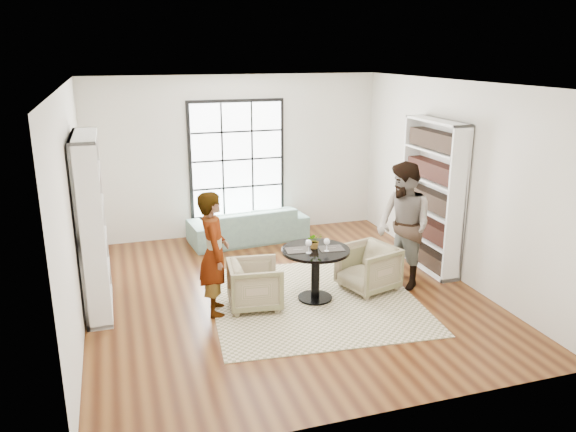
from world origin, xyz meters
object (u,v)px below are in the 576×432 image
object	(u,v)px
wine_glass_left	(309,243)
person_right	(404,226)
flower_centerpiece	(315,240)
armchair_right	(368,268)
wine_glass_right	(327,242)
pedestal_table	(316,263)
person_left	(214,254)
armchair_left	(255,285)
sofa	(248,225)

from	to	relation	value
wine_glass_left	person_right	bearing A→B (deg)	8.03
person_right	flower_centerpiece	size ratio (longest dim) A/B	8.14
armchair_right	wine_glass_left	world-z (taller)	wine_glass_left
wine_glass_left	wine_glass_right	world-z (taller)	wine_glass_left
armchair_right	pedestal_table	bearing A→B (deg)	-99.85
flower_centerpiece	person_left	bearing A→B (deg)	-179.76
pedestal_table	wine_glass_right	bearing A→B (deg)	-49.43
armchair_left	person_left	distance (m)	0.75
armchair_left	armchair_right	bearing A→B (deg)	-81.17
sofa	wine_glass_left	size ratio (longest dim) A/B	11.12
pedestal_table	armchair_right	bearing A→B (deg)	6.53
wine_glass_right	armchair_right	bearing A→B (deg)	16.95
pedestal_table	wine_glass_left	world-z (taller)	wine_glass_left
person_left	armchair_right	bearing A→B (deg)	-82.50
person_left	wine_glass_left	distance (m)	1.28
pedestal_table	armchair_right	xyz separation A→B (m)	(0.86, 0.10, -0.21)
armchair_left	armchair_right	distance (m)	1.74
armchair_right	person_right	size ratio (longest dim) A/B	0.40
pedestal_table	sofa	world-z (taller)	pedestal_table
person_right	flower_centerpiece	bearing A→B (deg)	-96.49
sofa	person_left	size ratio (longest dim) A/B	1.28
armchair_left	flower_centerpiece	size ratio (longest dim) A/B	3.12
armchair_left	pedestal_table	bearing A→B (deg)	-85.39
armchair_left	armchair_right	size ratio (longest dim) A/B	0.96
wine_glass_right	flower_centerpiece	xyz separation A→B (m)	(-0.11, 0.17, -0.02)
sofa	armchair_right	world-z (taller)	armchair_right
armchair_left	wine_glass_left	size ratio (longest dim) A/B	3.71
pedestal_table	person_right	distance (m)	1.47
pedestal_table	sofa	bearing A→B (deg)	96.09
flower_centerpiece	wine_glass_right	bearing A→B (deg)	-55.18
person_right	flower_centerpiece	xyz separation A→B (m)	(-1.42, -0.06, -0.06)
armchair_left	flower_centerpiece	distance (m)	1.03
armchair_left	wine_glass_right	bearing A→B (deg)	-92.69
person_right	wine_glass_left	distance (m)	1.58
person_left	person_right	world-z (taller)	person_right
flower_centerpiece	armchair_left	bearing A→B (deg)	-179.61
armchair_left	person_left	size ratio (longest dim) A/B	0.43
armchair_right	wine_glass_left	distance (m)	1.18
pedestal_table	person_left	xyz separation A→B (m)	(-1.42, 0.03, 0.29)
person_left	wine_glass_right	distance (m)	1.54
person_left	flower_centerpiece	xyz separation A→B (m)	(1.42, 0.01, 0.03)
armchair_right	person_right	xyz separation A→B (m)	(0.55, 0.00, 0.60)
sofa	flower_centerpiece	size ratio (longest dim) A/B	9.33
sofa	wine_glass_right	bearing A→B (deg)	92.02
pedestal_table	person_right	bearing A→B (deg)	4.00
wine_glass_right	flower_centerpiece	world-z (taller)	flower_centerpiece
flower_centerpiece	sofa	bearing A→B (deg)	96.10
armchair_right	wine_glass_right	bearing A→B (deg)	-89.43
wine_glass_left	flower_centerpiece	world-z (taller)	flower_centerpiece
sofa	armchair_left	size ratio (longest dim) A/B	2.99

